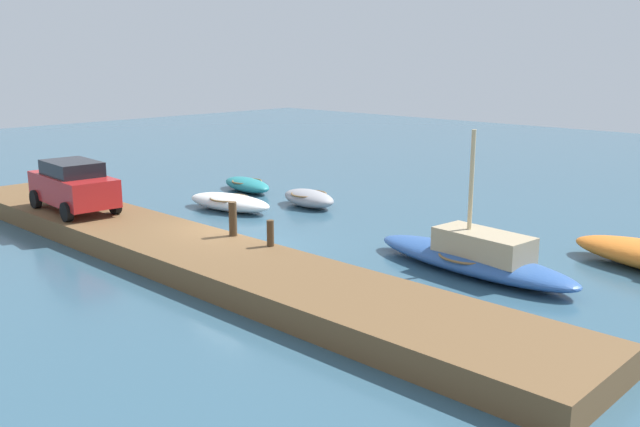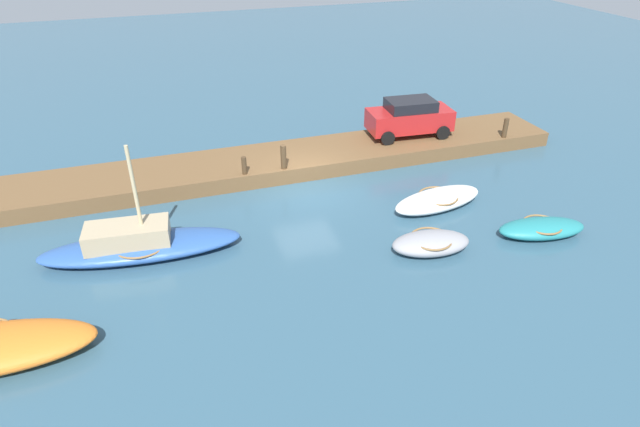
# 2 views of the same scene
# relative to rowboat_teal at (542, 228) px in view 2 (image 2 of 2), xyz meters

# --- Properties ---
(ground_plane) EXTENTS (84.00, 84.00, 0.00)m
(ground_plane) POSITION_rel_rowboat_teal_xyz_m (6.82, -6.07, -0.30)
(ground_plane) COLOR #33566B
(dock_platform) EXTENTS (24.72, 3.17, 0.65)m
(dock_platform) POSITION_rel_rowboat_teal_xyz_m (6.82, -8.20, 0.02)
(dock_platform) COLOR brown
(dock_platform) RESTS_ON ground_plane
(rowboat_teal) EXTENTS (3.29, 1.80, 0.58)m
(rowboat_teal) POSITION_rel_rowboat_teal_xyz_m (0.00, 0.00, 0.00)
(rowboat_teal) COLOR teal
(rowboat_teal) RESTS_ON ground_plane
(rowboat_white) EXTENTS (4.01, 2.05, 0.64)m
(rowboat_white) POSITION_rel_rowboat_teal_xyz_m (2.45, -2.96, 0.02)
(rowboat_white) COLOR white
(rowboat_white) RESTS_ON ground_plane
(sailboat_blue) EXTENTS (6.67, 2.41, 3.93)m
(sailboat_blue) POSITION_rel_rowboat_teal_xyz_m (13.47, -3.21, 0.15)
(sailboat_blue) COLOR #2D569E
(sailboat_blue) RESTS_ON ground_plane
(dinghy_grey) EXTENTS (2.82, 1.71, 0.67)m
(dinghy_grey) POSITION_rel_rowboat_teal_xyz_m (4.19, -0.34, 0.04)
(dinghy_grey) COLOR #939399
(dinghy_grey) RESTS_ON ground_plane
(mooring_post_west) EXTENTS (0.23, 0.23, 0.92)m
(mooring_post_west) POSITION_rel_rowboat_teal_xyz_m (-3.17, -6.86, 0.81)
(mooring_post_west) COLOR #47331E
(mooring_post_west) RESTS_ON dock_platform
(mooring_post_mid_west) EXTENTS (0.24, 0.24, 1.02)m
(mooring_post_mid_west) POSITION_rel_rowboat_teal_xyz_m (7.50, -6.86, 0.86)
(mooring_post_mid_west) COLOR #47331E
(mooring_post_mid_west) RESTS_ON dock_platform
(mooring_post_mid_east) EXTENTS (0.20, 0.20, 0.74)m
(mooring_post_mid_east) POSITION_rel_rowboat_teal_xyz_m (9.14, -6.86, 0.72)
(mooring_post_mid_east) COLOR #47331E
(mooring_post_mid_east) RESTS_ON dock_platform
(parked_car) EXTENTS (3.98, 2.11, 1.73)m
(parked_car) POSITION_rel_rowboat_teal_xyz_m (0.98, -8.52, 1.25)
(parked_car) COLOR #B21E1E
(parked_car) RESTS_ON dock_platform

